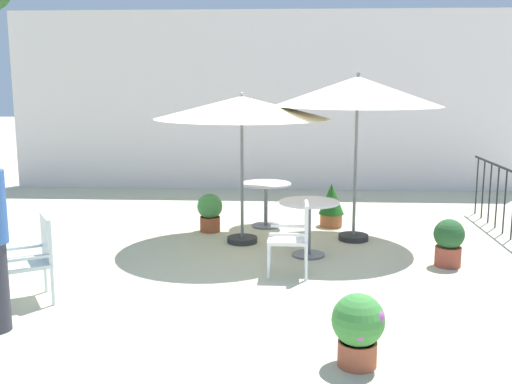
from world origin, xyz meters
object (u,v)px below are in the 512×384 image
(potted_plant_2, at_px, (358,327))
(patio_umbrella_1, at_px, (242,109))
(potted_plant_3, at_px, (331,204))
(cafe_table_0, at_px, (266,196))
(patio_umbrella_0, at_px, (358,92))
(cafe_table_1, at_px, (309,218))
(patio_chair_1, at_px, (34,254))
(potted_plant_0, at_px, (449,241))
(potted_plant_1, at_px, (210,211))
(patio_chair_0, at_px, (295,234))

(potted_plant_2, bearing_deg, patio_umbrella_1, 108.13)
(potted_plant_3, bearing_deg, patio_umbrella_1, -142.21)
(cafe_table_0, bearing_deg, patio_umbrella_0, -29.73)
(cafe_table_1, bearing_deg, cafe_table_0, 111.48)
(cafe_table_1, distance_m, patio_chair_1, 3.50)
(patio_umbrella_1, height_order, cafe_table_1, patio_umbrella_1)
(cafe_table_0, relative_size, potted_plant_2, 1.30)
(potted_plant_0, distance_m, potted_plant_2, 3.17)
(potted_plant_1, distance_m, potted_plant_2, 4.80)
(patio_umbrella_0, distance_m, potted_plant_0, 2.45)
(cafe_table_0, relative_size, cafe_table_1, 1.01)
(patio_umbrella_0, xyz_separation_m, patio_umbrella_1, (-1.63, -0.23, -0.22))
(potted_plant_2, bearing_deg, patio_chair_1, 157.77)
(patio_umbrella_0, height_order, cafe_table_0, patio_umbrella_0)
(potted_plant_3, bearing_deg, potted_plant_1, -167.45)
(patio_chair_1, bearing_deg, cafe_table_0, 55.98)
(patio_umbrella_0, distance_m, patio_umbrella_1, 1.66)
(potted_plant_2, relative_size, potted_plant_3, 0.88)
(patio_chair_0, bearing_deg, patio_umbrella_1, 117.22)
(patio_umbrella_1, bearing_deg, patio_umbrella_0, 7.90)
(potted_plant_1, bearing_deg, patio_chair_1, -115.45)
(patio_chair_0, distance_m, patio_chair_1, 2.96)
(patio_chair_0, bearing_deg, potted_plant_2, -78.02)
(patio_chair_1, bearing_deg, potted_plant_0, 17.36)
(cafe_table_0, xyz_separation_m, patio_chair_0, (0.44, -2.44, 0.01))
(patio_chair_0, height_order, potted_plant_0, patio_chair_0)
(cafe_table_0, xyz_separation_m, cafe_table_1, (0.64, -1.62, 0.02))
(patio_umbrella_0, relative_size, patio_umbrella_1, 0.99)
(cafe_table_0, bearing_deg, patio_chair_0, -79.71)
(cafe_table_0, height_order, patio_chair_1, patio_chair_1)
(potted_plant_1, bearing_deg, potted_plant_2, -67.92)
(patio_chair_1, relative_size, potted_plant_0, 1.50)
(cafe_table_1, distance_m, potted_plant_1, 1.97)
(patio_chair_0, bearing_deg, cafe_table_0, 100.29)
(patio_umbrella_0, distance_m, potted_plant_2, 4.45)
(cafe_table_1, bearing_deg, potted_plant_1, 139.83)
(potted_plant_2, height_order, potted_plant_3, potted_plant_3)
(potted_plant_1, bearing_deg, potted_plant_0, -26.53)
(cafe_table_1, bearing_deg, patio_chair_1, -148.25)
(cafe_table_1, bearing_deg, potted_plant_3, 76.15)
(cafe_table_1, xyz_separation_m, potted_plant_1, (-1.50, 1.26, -0.20))
(patio_chair_1, distance_m, potted_plant_1, 3.44)
(patio_chair_0, relative_size, patio_chair_1, 0.97)
(patio_umbrella_0, height_order, potted_plant_2, patio_umbrella_0)
(potted_plant_0, relative_size, potted_plant_2, 0.98)
(patio_chair_0, height_order, patio_chair_1, patio_chair_1)
(patio_umbrella_0, relative_size, cafe_table_0, 3.03)
(patio_chair_1, height_order, potted_plant_3, patio_chair_1)
(cafe_table_1, height_order, potted_plant_0, cafe_table_1)
(potted_plant_0, bearing_deg, cafe_table_1, 168.39)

